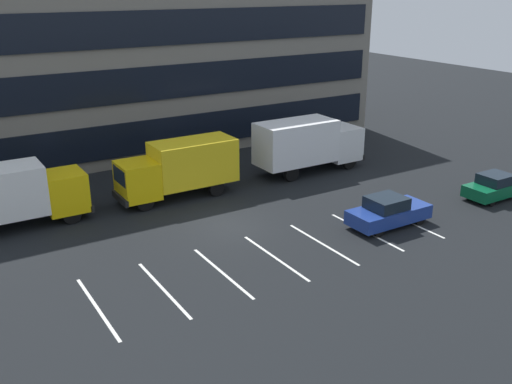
% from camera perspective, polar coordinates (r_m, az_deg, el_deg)
% --- Properties ---
extents(ground_plane, '(120.00, 120.00, 0.00)m').
position_cam_1_polar(ground_plane, '(30.47, -2.65, -3.36)').
color(ground_plane, black).
extents(office_building, '(41.29, 10.92, 14.40)m').
position_cam_1_polar(office_building, '(44.79, -14.42, 13.19)').
color(office_building, slate).
rests_on(office_building, ground_plane).
extents(lot_markings, '(16.94, 5.40, 0.01)m').
position_cam_1_polar(lot_markings, '(27.10, 1.88, -6.46)').
color(lot_markings, silver).
rests_on(lot_markings, ground_plane).
extents(box_truck_white, '(7.66, 2.54, 3.55)m').
position_cam_1_polar(box_truck_white, '(38.65, 5.11, 4.84)').
color(box_truck_white, white).
rests_on(box_truck_white, ground_plane).
extents(box_truck_yellow, '(7.17, 2.37, 3.32)m').
position_cam_1_polar(box_truck_yellow, '(32.10, -22.87, -0.16)').
color(box_truck_yellow, yellow).
rests_on(box_truck_yellow, ground_plane).
extents(box_truck_yellow_all, '(7.17, 2.37, 3.32)m').
position_cam_1_polar(box_truck_yellow_all, '(34.18, -7.55, 2.47)').
color(box_truck_yellow_all, yellow).
rests_on(box_truck_yellow_all, ground_plane).
extents(sedan_navy, '(4.50, 1.88, 1.61)m').
position_cam_1_polar(sedan_navy, '(31.01, 12.89, -1.91)').
color(sedan_navy, navy).
rests_on(sedan_navy, ground_plane).
extents(sedan_forest, '(4.18, 1.75, 1.50)m').
position_cam_1_polar(sedan_forest, '(36.94, 22.57, 0.51)').
color(sedan_forest, '#0C5933').
rests_on(sedan_forest, ground_plane).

